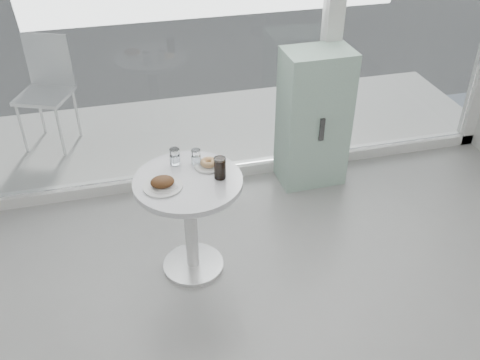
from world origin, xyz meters
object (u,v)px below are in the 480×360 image
object	(u,v)px
water_tumbler_b	(196,158)
main_table	(190,206)
mint_cabinet	(313,119)
water_tumbler_a	(175,157)
plate_donut	(209,164)
cola_glass	(220,168)
plate_fritter	(163,183)
patio_chair	(47,84)

from	to	relation	value
water_tumbler_b	main_table	bearing A→B (deg)	-116.84
mint_cabinet	water_tumbler_b	xyz separation A→B (m)	(-1.12, -0.70, 0.22)
water_tumbler_a	plate_donut	bearing A→B (deg)	-22.29
plate_donut	water_tumbler_a	size ratio (longest dim) A/B	1.70
plate_donut	cola_glass	distance (m)	0.17
plate_donut	mint_cabinet	bearing A→B (deg)	35.83
mint_cabinet	cola_glass	bearing A→B (deg)	-139.24
plate_fritter	cola_glass	distance (m)	0.38
water_tumbler_b	cola_glass	distance (m)	0.24
main_table	water_tumbler_b	bearing A→B (deg)	63.16
main_table	water_tumbler_b	size ratio (longest dim) A/B	7.23
patio_chair	plate_donut	world-z (taller)	patio_chair
main_table	patio_chair	world-z (taller)	patio_chair
plate_fritter	plate_donut	xyz separation A→B (m)	(0.33, 0.16, -0.01)
water_tumbler_a	mint_cabinet	bearing A→B (deg)	27.98
patio_chair	cola_glass	xyz separation A→B (m)	(1.20, -2.09, 0.21)
mint_cabinet	plate_donut	distance (m)	1.31
patio_chair	plate_fritter	xyz separation A→B (m)	(0.83, -2.10, 0.16)
main_table	plate_fritter	distance (m)	0.30
plate_donut	water_tumbler_a	world-z (taller)	water_tumbler_a
water_tumbler_a	cola_glass	size ratio (longest dim) A/B	0.77
plate_fritter	water_tumbler_b	size ratio (longest dim) A/B	2.39
patio_chair	plate_fritter	distance (m)	2.26
plate_donut	water_tumbler_b	world-z (taller)	water_tumbler_b
plate_fritter	cola_glass	size ratio (longest dim) A/B	1.70
water_tumbler_a	water_tumbler_b	xyz separation A→B (m)	(0.14, -0.03, -0.00)
patio_chair	plate_donut	xyz separation A→B (m)	(1.16, -1.94, 0.15)
main_table	water_tumbler_a	bearing A→B (deg)	103.39
mint_cabinet	water_tumbler_a	distance (m)	1.45
patio_chair	water_tumbler_a	bearing A→B (deg)	-39.94
water_tumbler_b	cola_glass	world-z (taller)	cola_glass
water_tumbler_a	water_tumbler_b	world-z (taller)	water_tumbler_a
main_table	patio_chair	size ratio (longest dim) A/B	0.75
mint_cabinet	water_tumbler_a	xyz separation A→B (m)	(-1.26, -0.67, 0.22)
water_tumbler_a	cola_glass	bearing A→B (deg)	-42.46
mint_cabinet	water_tumbler_b	bearing A→B (deg)	-149.35
plate_fritter	patio_chair	bearing A→B (deg)	111.59
water_tumbler_a	cola_glass	xyz separation A→B (m)	(0.26, -0.24, 0.02)
cola_glass	plate_donut	bearing A→B (deg)	107.14
plate_fritter	water_tumbler_a	world-z (taller)	water_tumbler_a
patio_chair	cola_glass	world-z (taller)	patio_chair
plate_fritter	water_tumbler_b	xyz separation A→B (m)	(0.25, 0.22, 0.02)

